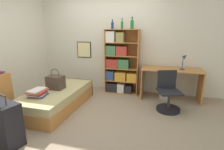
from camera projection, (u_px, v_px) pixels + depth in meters
The scene contains 15 objects.
ground_plane at pixel (89, 111), 3.57m from camera, with size 14.00×14.00×0.00m, color gray.
wall_back at pixel (110, 42), 4.66m from camera, with size 10.00×0.09×2.60m.
wall_left at pixel (2, 45), 3.76m from camera, with size 0.06×10.00×2.60m.
bed at pixel (58, 98), 3.73m from camera, with size 0.90×1.80×0.39m.
handbag at pixel (56, 82), 3.70m from camera, with size 0.34×0.25×0.44m.
book_stack_on_bed at pixel (38, 93), 3.30m from camera, with size 0.34×0.36×0.13m.
suitcase at pixel (3, 123), 2.48m from camera, with size 0.61×0.39×0.77m.
bookcase at pixel (119, 65), 4.50m from camera, with size 0.85×0.34×1.63m.
bottle_green at pixel (112, 25), 4.33m from camera, with size 0.07×0.07×0.23m.
bottle_brown at pixel (122, 25), 4.25m from camera, with size 0.06×0.06×0.26m.
bottle_clear at pixel (132, 24), 4.14m from camera, with size 0.08×0.08×0.28m.
desk at pixel (171, 78), 4.11m from camera, with size 1.35×0.60×0.74m.
desk_lamp at pixel (184, 59), 3.91m from camera, with size 0.16×0.11×0.37m.
desk_chair at pixel (168, 98), 3.58m from camera, with size 0.55×0.55×0.81m.
waste_bin at pixel (165, 94), 4.18m from camera, with size 0.25×0.25×0.24m.
Camera 1 is at (1.33, -3.03, 1.61)m, focal length 28.00 mm.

